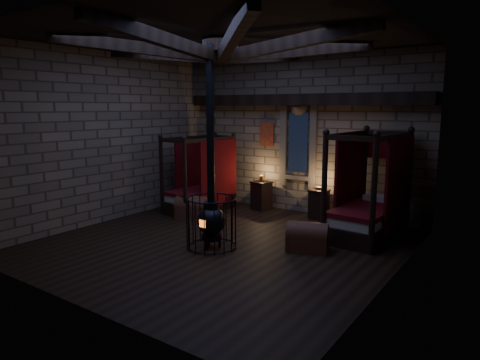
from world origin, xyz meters
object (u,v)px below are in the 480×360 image
Objects in this scene: trunk_right at (307,238)px; stove at (211,218)px; bed_right at (368,211)px; trunk_left at (192,208)px; bed_left at (201,192)px.

stove is at bearing -167.58° from trunk_right.
trunk_left is (-4.27, -1.06, -0.31)m from bed_right.
bed_right is at bearing 50.24° from trunk_right.
bed_left is at bearing -173.85° from bed_right.
trunk_right is at bearing -29.03° from trunk_left.
bed_left is 2.21× the size of trunk_left.
bed_right is 3.55m from stove.
trunk_left is at bearing -58.99° from bed_left.
stove is at bearing -59.12° from trunk_left.
bed_left is 3.35m from stove.
bed_right reaches higher than trunk_right.
trunk_left is at bearing 152.79° from trunk_right.
stove is (-2.36, -2.64, 0.06)m from bed_right.
stove is at bearing -128.22° from bed_right.
trunk_left is (0.39, -0.85, -0.24)m from bed_left.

